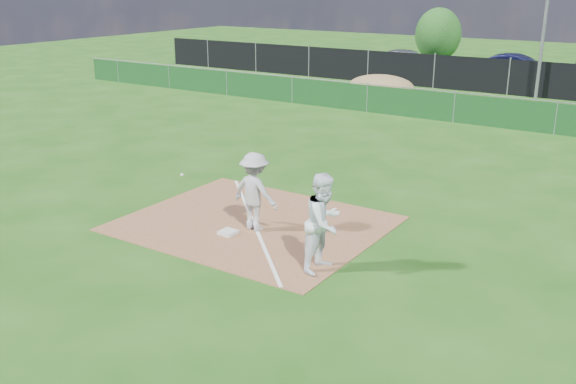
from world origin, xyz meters
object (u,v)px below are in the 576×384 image
at_px(play_at_first, 255,192).
at_px(runner, 324,222).
at_px(first_base, 228,232).
at_px(car_left, 407,60).
at_px(car_mid, 517,68).
at_px(tree_left, 438,34).
at_px(light_pole, 546,16).

relative_size(play_at_first, runner, 1.29).
distance_m(first_base, car_left, 29.10).
xyz_separation_m(runner, car_mid, (-3.52, 28.04, -0.24)).
xyz_separation_m(first_base, tree_left, (-7.93, 33.76, 1.90)).
distance_m(car_mid, tree_left, 9.52).
bearing_deg(car_mid, play_at_first, 179.35).
height_order(runner, car_mid, runner).
bearing_deg(tree_left, first_base, -76.79).
distance_m(runner, tree_left, 35.81).
height_order(light_pole, tree_left, light_pole).
height_order(car_left, tree_left, tree_left).
bearing_deg(car_mid, first_base, 178.58).
relative_size(first_base, runner, 0.18).
distance_m(play_at_first, car_left, 28.61).
height_order(car_mid, tree_left, tree_left).
distance_m(play_at_first, tree_left, 34.20).
relative_size(first_base, tree_left, 0.10).
height_order(light_pole, car_mid, light_pole).
height_order(light_pole, car_left, light_pole).
distance_m(play_at_first, runner, 2.64).
bearing_deg(car_left, play_at_first, -158.63).
distance_m(runner, car_mid, 28.26).
relative_size(play_at_first, car_mid, 0.56).
bearing_deg(light_pole, runner, -86.97).
bearing_deg(first_base, car_left, 105.37).
xyz_separation_m(first_base, runner, (2.80, -0.39, 0.97)).
xyz_separation_m(car_mid, tree_left, (-7.21, 6.11, 1.18)).
xyz_separation_m(car_left, car_mid, (6.99, -0.40, 0.03)).
bearing_deg(tree_left, light_pole, -49.60).
distance_m(first_base, tree_left, 34.73).
distance_m(light_pole, play_at_first, 22.24).
xyz_separation_m(light_pole, tree_left, (-9.51, 11.17, -2.04)).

